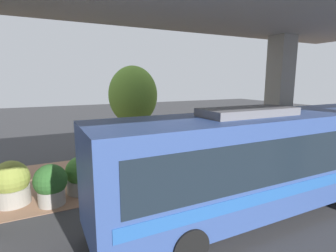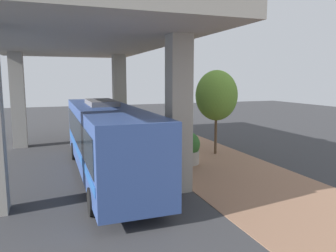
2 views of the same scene
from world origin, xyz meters
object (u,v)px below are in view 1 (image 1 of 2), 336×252
bus (273,154)px  planter_front (184,154)px  fire_hydrant (110,172)px  planter_extra (51,184)px  street_tree_near (133,95)px  planter_middle (11,184)px  planter_back (81,175)px

bus → planter_front: bus is taller
fire_hydrant → planter_extra: planter_extra is taller
planter_extra → street_tree_near: street_tree_near is taller
planter_front → street_tree_near: size_ratio=0.35×
bus → planter_middle: size_ratio=7.69×
fire_hydrant → planter_extra: (0.89, -2.36, 0.22)m
bus → fire_hydrant: bus is taller
planter_back → bus: bearing=53.1°
planter_front → planter_middle: (0.22, -7.35, -0.10)m
planter_middle → planter_back: bearing=88.8°
planter_middle → planter_back: (0.05, 2.42, -0.08)m
bus → street_tree_near: size_ratio=2.39×
planter_extra → fire_hydrant: bearing=110.7°
fire_hydrant → planter_front: planter_front is taller
fire_hydrant → street_tree_near: street_tree_near is taller
planter_front → street_tree_near: (-2.64, -1.67, 2.79)m
fire_hydrant → planter_back: size_ratio=0.74×
planter_front → planter_middle: planter_front is taller
planter_back → street_tree_near: 5.28m
planter_front → planter_middle: bearing=-88.3°
planter_middle → planter_back: 2.42m
bus → planter_back: (-4.35, -5.79, -1.26)m
bus → planter_back: bearing=-126.9°
planter_front → planter_extra: 6.14m
street_tree_near → planter_middle: bearing=-63.3°
bus → planter_front: (-4.62, -0.86, -1.09)m
planter_front → planter_middle: size_ratio=1.11×
planter_middle → street_tree_near: size_ratio=0.31×
bus → planter_back: size_ratio=8.41×
street_tree_near → planter_front: bearing=32.4°
bus → street_tree_near: street_tree_near is taller
planter_front → planter_extra: bearing=-81.7°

